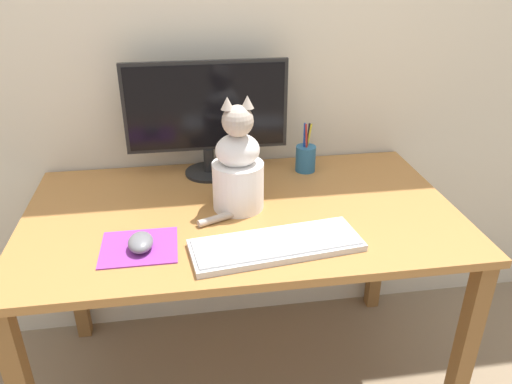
% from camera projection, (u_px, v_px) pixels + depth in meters
% --- Properties ---
extents(ground_plane, '(12.00, 12.00, 0.00)m').
position_uv_depth(ground_plane, '(244.00, 378.00, 1.85)').
color(ground_plane, '#847056').
extents(wall_back, '(7.00, 0.04, 2.50)m').
position_uv_depth(wall_back, '(224.00, 10.00, 1.65)').
color(wall_back, beige).
rests_on(wall_back, ground_plane).
extents(desk, '(1.31, 0.76, 0.72)m').
position_uv_depth(desk, '(242.00, 235.00, 1.57)').
color(desk, '#A87038').
rests_on(desk, ground_plane).
extents(monitor, '(0.55, 0.17, 0.40)m').
position_uv_depth(monitor, '(207.00, 113.00, 1.67)').
color(monitor, black).
rests_on(monitor, desk).
extents(keyboard, '(0.48, 0.22, 0.02)m').
position_uv_depth(keyboard, '(276.00, 244.00, 1.33)').
color(keyboard, silver).
rests_on(keyboard, desk).
extents(mousepad_left, '(0.20, 0.18, 0.00)m').
position_uv_depth(mousepad_left, '(139.00, 247.00, 1.34)').
color(mousepad_left, purple).
rests_on(mousepad_left, desk).
extents(computer_mouse_left, '(0.07, 0.10, 0.04)m').
position_uv_depth(computer_mouse_left, '(141.00, 242.00, 1.32)').
color(computer_mouse_left, slate).
rests_on(computer_mouse_left, mousepad_left).
extents(cat, '(0.21, 0.20, 0.35)m').
position_uv_depth(cat, '(238.00, 168.00, 1.49)').
color(cat, white).
rests_on(cat, desk).
extents(pen_cup, '(0.07, 0.07, 0.18)m').
position_uv_depth(pen_cup, '(306.00, 158.00, 1.77)').
color(pen_cup, '#286089').
rests_on(pen_cup, desk).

